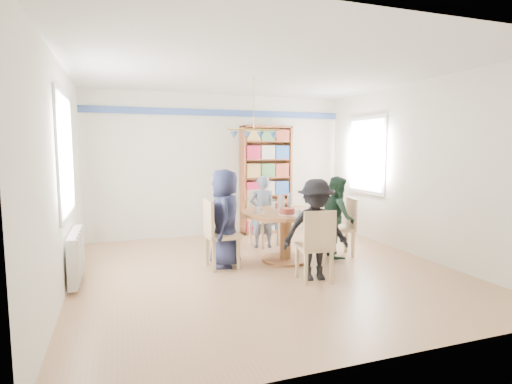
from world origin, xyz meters
name	(u,v)px	position (x,y,z in m)	size (l,w,h in m)	color
ground	(265,270)	(0.00, 0.00, 0.00)	(5.00, 5.00, 0.00)	tan
room_shell	(230,150)	(-0.26, 0.87, 1.65)	(5.00, 5.00, 5.00)	white
radiator	(76,255)	(-2.42, 0.30, 0.35)	(0.12, 1.00, 0.60)	silver
dining_table	(286,224)	(0.45, 0.34, 0.56)	(1.30, 1.30, 0.75)	brown
chair_left	(217,231)	(-0.61, 0.32, 0.53)	(0.45, 0.45, 0.97)	#D4B682
chair_right	(345,224)	(1.44, 0.32, 0.50)	(0.49, 0.49, 0.91)	#D4B682
chair_far	(262,215)	(0.45, 1.41, 0.53)	(0.53, 0.53, 0.96)	#D4B682
chair_near	(317,243)	(0.42, -0.68, 0.51)	(0.46, 0.46, 0.93)	#D4B682
person_left	(225,218)	(-0.47, 0.39, 0.69)	(0.68, 0.44, 1.39)	#191C37
person_right	(338,217)	(1.30, 0.30, 0.63)	(0.61, 0.48, 1.26)	#183021
person_far	(262,212)	(0.40, 1.23, 0.61)	(0.45, 0.29, 1.23)	gray
person_near	(316,230)	(0.47, -0.56, 0.65)	(0.84, 0.48, 1.30)	black
bookshelf	(266,181)	(0.88, 2.34, 1.04)	(1.01, 0.30, 2.11)	brown
tableware	(284,207)	(0.42, 0.37, 0.81)	(1.02, 1.02, 0.27)	white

